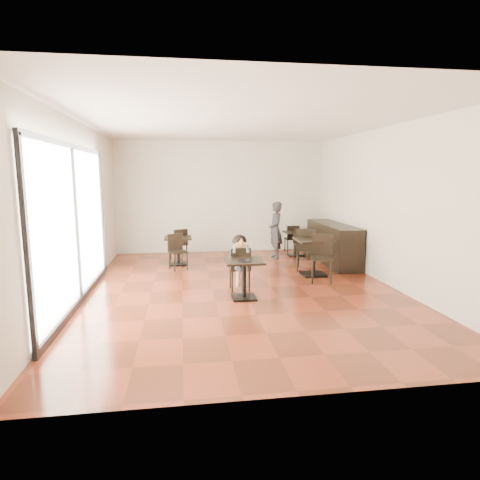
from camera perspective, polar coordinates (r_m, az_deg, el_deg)
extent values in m
cube|color=maroon|center=(8.04, 0.25, -6.85)|extent=(6.00, 8.00, 0.01)
cube|color=white|center=(7.79, 0.26, 16.42)|extent=(6.00, 8.00, 0.01)
cube|color=silver|center=(11.71, -2.66, 6.13)|extent=(6.00, 0.01, 3.20)
cube|color=silver|center=(3.86, 9.06, -0.14)|extent=(6.00, 0.01, 3.20)
cube|color=silver|center=(7.89, -21.90, 4.02)|extent=(0.01, 8.00, 3.20)
cube|color=silver|center=(8.71, 20.23, 4.54)|extent=(0.01, 8.00, 3.20)
cube|color=white|center=(7.41, -22.48, 2.14)|extent=(0.04, 4.50, 2.60)
cylinder|color=black|center=(7.11, 0.70, -2.96)|extent=(0.24, 0.24, 0.01)
imported|color=#323236|center=(10.80, 5.08, 1.40)|extent=(0.37, 0.56, 1.53)
cube|color=black|center=(10.50, 13.04, -0.49)|extent=(0.60, 2.40, 1.00)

